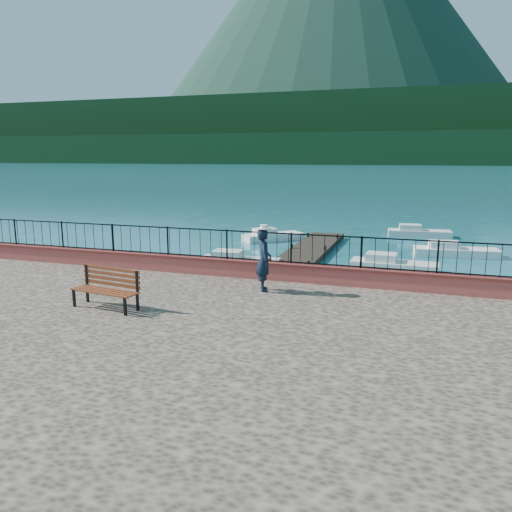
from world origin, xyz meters
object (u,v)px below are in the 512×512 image
Objects in this scene: park_bench at (106,297)px; boat_2 at (456,249)px; boat_0 at (239,259)px; boat_4 at (419,231)px; person at (264,260)px; boat_3 at (273,234)px; boat_1 at (394,262)px.

park_bench is 0.47× the size of boat_2.
boat_0 is 14.52m from boat_4.
park_bench is at bearing -113.98° from boat_4.
person reaches higher than park_bench.
park_bench reaches higher than boat_3.
person is 0.50× the size of boat_3.
person is at bearing -107.55° from boat_4.
park_bench is 24.16m from boat_4.
person is at bearing -121.71° from boat_2.
boat_4 is at bearing 99.76° from boat_2.
person reaches higher than boat_2.
boat_0 is 7.13m from boat_1.
boat_1 is at bearing 69.08° from park_bench.
person is 8.71m from boat_0.
park_bench is 0.50× the size of boat_4.
boat_2 and boat_3 have the same top height.
boat_2 is at bearing 59.42° from boat_1.
boat_1 is (6.96, 1.53, 0.00)m from boat_0.
boat_4 is (4.32, 19.86, -1.73)m from person.
park_bench is 0.51× the size of boat_1.
boat_3 is at bearing 100.57° from park_bench.
boat_2 is (2.89, 4.47, 0.00)m from boat_1.
person reaches higher than boat_4.
boat_0 and boat_1 have the same top height.
boat_0 is at bearing 0.61° from person.
boat_0 is 0.90× the size of boat_2.
boat_0 is at bearing -165.29° from boat_1.
boat_3 is (-4.28, 15.52, -1.73)m from person.
boat_3 is at bearing -158.51° from boat_4.
park_bench is 0.53× the size of boat_3.
boat_0 is at bearing -128.45° from boat_3.
boat_1 is 5.33m from boat_2.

